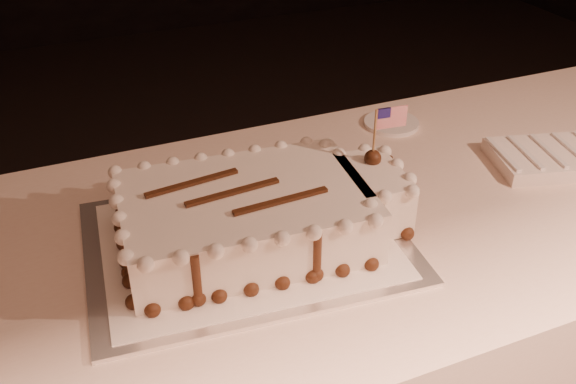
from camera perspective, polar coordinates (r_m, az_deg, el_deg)
name	(u,v)px	position (r m, az deg, el deg)	size (l,w,h in m)	color
banquet_table	(385,334)	(1.52, 8.61, -12.39)	(2.40, 0.80, 0.75)	beige
cake_board	(247,242)	(1.14, -3.71, -4.45)	(0.56, 0.42, 0.01)	white
doily	(246,240)	(1.14, -3.72, -4.25)	(0.50, 0.38, 0.00)	white
sheet_cake	(262,213)	(1.12, -2.35, -1.90)	(0.54, 0.34, 0.21)	white
napkin_stack	(547,158)	(1.48, 22.00, 2.83)	(0.26, 0.22, 0.04)	white
side_plate	(391,123)	(1.56, 9.17, 6.06)	(0.13, 0.13, 0.01)	white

